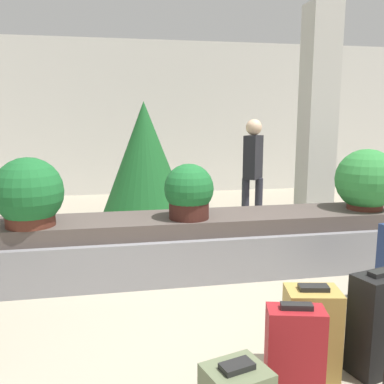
% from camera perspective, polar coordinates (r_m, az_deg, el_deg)
% --- Properties ---
extents(ground_plane, '(18.00, 18.00, 0.00)m').
position_cam_1_polar(ground_plane, '(3.58, 3.88, -17.31)').
color(ground_plane, '#9E937F').
extents(back_wall, '(18.00, 0.06, 3.20)m').
position_cam_1_polar(back_wall, '(9.22, -5.82, 9.75)').
color(back_wall, beige).
rests_on(back_wall, ground_plane).
extents(carousel, '(7.65, 0.85, 0.62)m').
position_cam_1_polar(carousel, '(4.58, 0.00, -7.08)').
color(carousel, gray).
rests_on(carousel, ground_plane).
extents(pillar, '(0.43, 0.43, 3.20)m').
position_cam_1_polar(pillar, '(6.54, 16.38, 9.28)').
color(pillar, beige).
rests_on(pillar, ground_plane).
extents(suitcase_2, '(0.34, 0.24, 0.66)m').
position_cam_1_polar(suitcase_2, '(2.58, 13.45, -21.19)').
color(suitcase_2, maroon).
rests_on(suitcase_2, ground_plane).
extents(suitcase_3, '(0.38, 0.31, 0.60)m').
position_cam_1_polar(suitcase_3, '(2.96, 15.62, -17.54)').
color(suitcase_3, '#A3843D').
rests_on(suitcase_3, ground_plane).
extents(suitcase_4, '(0.39, 0.29, 0.69)m').
position_cam_1_polar(suitcase_4, '(3.11, 23.61, -15.77)').
color(suitcase_4, black).
rests_on(suitcase_4, ground_plane).
extents(potted_plant_0, '(0.68, 0.68, 0.68)m').
position_cam_1_polar(potted_plant_0, '(5.13, 22.22, 1.37)').
color(potted_plant_0, '#4C2319').
rests_on(potted_plant_0, carousel).
extents(potted_plant_1, '(0.50, 0.50, 0.56)m').
position_cam_1_polar(potted_plant_1, '(4.32, -0.42, -0.05)').
color(potted_plant_1, '#381914').
rests_on(potted_plant_1, carousel).
extents(potted_plant_2, '(0.65, 0.65, 0.65)m').
position_cam_1_polar(potted_plant_2, '(4.30, -20.93, -0.30)').
color(potted_plant_2, '#4C2319').
rests_on(potted_plant_2, carousel).
extents(traveler_0, '(0.34, 0.36, 1.60)m').
position_cam_1_polar(traveler_0, '(6.14, 8.12, 3.47)').
color(traveler_0, '#282833').
rests_on(traveler_0, ground_plane).
extents(decorated_tree, '(1.30, 1.30, 1.85)m').
position_cam_1_polar(decorated_tree, '(6.13, -6.33, 4.13)').
color(decorated_tree, '#4C331E').
rests_on(decorated_tree, ground_plane).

